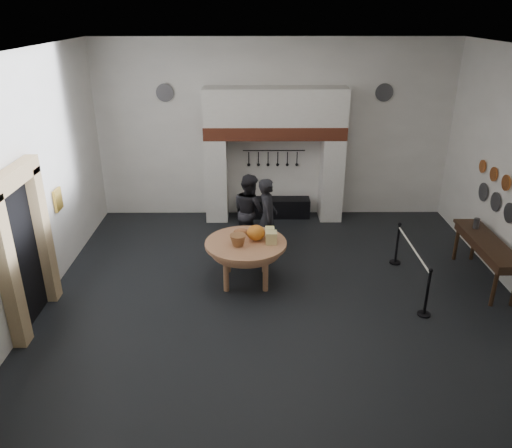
{
  "coord_description": "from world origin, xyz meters",
  "views": [
    {
      "loc": [
        -0.55,
        -8.56,
        5.15
      ],
      "look_at": [
        -0.49,
        0.12,
        1.35
      ],
      "focal_mm": 35.0,
      "sensor_mm": 36.0,
      "label": 1
    }
  ],
  "objects_px": {
    "visitor_far": "(250,211)",
    "work_table": "(246,244)",
    "barrier_post_near": "(427,294)",
    "visitor_near": "(268,217)",
    "iron_range": "(273,208)",
    "side_table": "(488,242)",
    "barrier_post_far": "(397,244)"
  },
  "relations": [
    {
      "from": "visitor_far",
      "to": "work_table",
      "type": "bearing_deg",
      "value": 145.09
    },
    {
      "from": "work_table",
      "to": "visitor_far",
      "type": "relative_size",
      "value": 0.93
    },
    {
      "from": "visitor_far",
      "to": "barrier_post_near",
      "type": "height_order",
      "value": "visitor_far"
    },
    {
      "from": "visitor_near",
      "to": "visitor_far",
      "type": "distance_m",
      "value": 0.57
    },
    {
      "from": "iron_range",
      "to": "barrier_post_near",
      "type": "distance_m",
      "value": 5.32
    },
    {
      "from": "visitor_near",
      "to": "side_table",
      "type": "distance_m",
      "value": 4.5
    },
    {
      "from": "iron_range",
      "to": "side_table",
      "type": "distance_m",
      "value": 5.38
    },
    {
      "from": "barrier_post_far",
      "to": "work_table",
      "type": "bearing_deg",
      "value": -167.18
    },
    {
      "from": "iron_range",
      "to": "visitor_far",
      "type": "xyz_separation_m",
      "value": [
        -0.62,
        -1.77,
        0.62
      ]
    },
    {
      "from": "visitor_near",
      "to": "barrier_post_near",
      "type": "distance_m",
      "value": 3.76
    },
    {
      "from": "side_table",
      "to": "iron_range",
      "type": "bearing_deg",
      "value": 140.15
    },
    {
      "from": "visitor_far",
      "to": "visitor_near",
      "type": "bearing_deg",
      "value": -167.61
    },
    {
      "from": "work_table",
      "to": "visitor_far",
      "type": "bearing_deg",
      "value": 87.7
    },
    {
      "from": "side_table",
      "to": "barrier_post_far",
      "type": "bearing_deg",
      "value": 153.71
    },
    {
      "from": "work_table",
      "to": "barrier_post_near",
      "type": "height_order",
      "value": "barrier_post_near"
    },
    {
      "from": "iron_range",
      "to": "visitor_near",
      "type": "height_order",
      "value": "visitor_near"
    },
    {
      "from": "iron_range",
      "to": "work_table",
      "type": "distance_m",
      "value": 3.52
    },
    {
      "from": "iron_range",
      "to": "visitor_near",
      "type": "bearing_deg",
      "value": -95.88
    },
    {
      "from": "side_table",
      "to": "barrier_post_far",
      "type": "height_order",
      "value": "same"
    },
    {
      "from": "iron_range",
      "to": "side_table",
      "type": "bearing_deg",
      "value": -39.85
    },
    {
      "from": "work_table",
      "to": "visitor_near",
      "type": "xyz_separation_m",
      "value": [
        0.47,
        1.23,
        0.05
      ]
    },
    {
      "from": "visitor_near",
      "to": "visitor_far",
      "type": "relative_size",
      "value": 1.02
    },
    {
      "from": "visitor_far",
      "to": "side_table",
      "type": "distance_m",
      "value": 5.0
    },
    {
      "from": "work_table",
      "to": "barrier_post_far",
      "type": "height_order",
      "value": "barrier_post_far"
    },
    {
      "from": "visitor_far",
      "to": "barrier_post_far",
      "type": "xyz_separation_m",
      "value": [
        3.18,
        -0.89,
        -0.42
      ]
    },
    {
      "from": "work_table",
      "to": "side_table",
      "type": "bearing_deg",
      "value": -0.28
    },
    {
      "from": "barrier_post_near",
      "to": "barrier_post_far",
      "type": "distance_m",
      "value": 2.0
    },
    {
      "from": "side_table",
      "to": "barrier_post_near",
      "type": "height_order",
      "value": "same"
    },
    {
      "from": "work_table",
      "to": "visitor_far",
      "type": "xyz_separation_m",
      "value": [
        0.07,
        1.63,
        0.03
      ]
    },
    {
      "from": "barrier_post_near",
      "to": "barrier_post_far",
      "type": "xyz_separation_m",
      "value": [
        0.0,
        2.0,
        0.0
      ]
    },
    {
      "from": "iron_range",
      "to": "side_table",
      "type": "height_order",
      "value": "side_table"
    },
    {
      "from": "work_table",
      "to": "barrier_post_far",
      "type": "distance_m",
      "value": 3.35
    }
  ]
}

